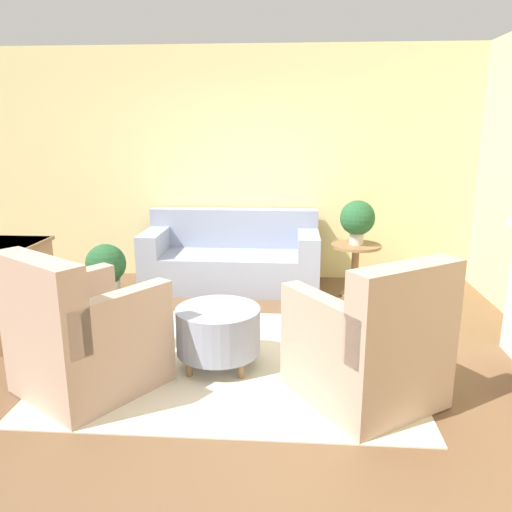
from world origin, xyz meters
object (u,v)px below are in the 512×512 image
armchair_right (371,348)px  side_table (355,261)px  potted_plant_floor (106,267)px  couch (232,260)px  ottoman_table (218,330)px  potted_plant_on_side_table (357,219)px  armchair_left (83,339)px

armchair_right → side_table: (0.17, 2.25, 0.02)m
potted_plant_floor → couch: bearing=18.1°
ottoman_table → potted_plant_on_side_table: 2.30m
armchair_right → side_table: armchair_right is taller
armchair_right → potted_plant_floor: bearing=141.6°
armchair_left → armchair_right: bearing=0.0°
side_table → armchair_right: bearing=-94.3°
side_table → potted_plant_on_side_table: 0.47m
side_table → potted_plant_floor: 2.80m
armchair_left → ottoman_table: (0.91, 0.43, -0.09)m
side_table → potted_plant_on_side_table: potted_plant_on_side_table is taller
potted_plant_on_side_table → potted_plant_floor: potted_plant_on_side_table is taller
couch → potted_plant_floor: 1.45m
armchair_left → couch: bearing=73.1°
ottoman_table → armchair_left: bearing=-154.6°
side_table → potted_plant_on_side_table: size_ratio=1.23×
armchair_right → ottoman_table: armchair_right is taller
couch → side_table: size_ratio=3.40×
couch → side_table: (1.42, -0.28, 0.09)m
potted_plant_floor → side_table: bearing=3.5°
potted_plant_floor → armchair_right: bearing=-38.4°
potted_plant_floor → potted_plant_on_side_table: bearing=3.5°
couch → ottoman_table: size_ratio=3.08×
armchair_right → potted_plant_floor: armchair_right is taller
armchair_left → ottoman_table: bearing=25.4°
armchair_right → ottoman_table: size_ratio=1.79×
armchair_left → armchair_right: size_ratio=1.00×
armchair_left → potted_plant_floor: armchair_left is taller
potted_plant_on_side_table → armchair_right: bearing=-94.3°
couch → armchair_left: size_ratio=1.72×
potted_plant_on_side_table → ottoman_table: bearing=-125.2°
couch → potted_plant_on_side_table: (1.42, -0.28, 0.56)m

